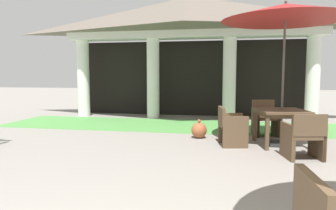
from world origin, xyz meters
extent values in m
cylinder|color=white|center=(-3.80, 9.38, 1.32)|extent=(0.42, 0.42, 2.64)
cylinder|color=white|center=(-1.27, 9.38, 1.32)|extent=(0.42, 0.42, 2.64)
cylinder|color=white|center=(1.27, 9.38, 1.32)|extent=(0.42, 0.42, 2.64)
cylinder|color=white|center=(3.80, 9.38, 1.32)|extent=(0.42, 0.42, 2.64)
cube|color=white|center=(0.00, 9.38, 2.76)|extent=(8.39, 0.70, 0.24)
pyramid|color=#665B51|center=(0.00, 9.38, 3.43)|extent=(8.79, 2.83, 1.10)
cube|color=black|center=(0.00, 10.28, 1.32)|extent=(8.19, 0.16, 2.64)
cube|color=#519347|center=(0.00, 7.88, 0.00)|extent=(10.59, 2.37, 0.01)
cube|color=brown|center=(2.31, 5.81, 0.72)|extent=(1.10, 1.10, 0.05)
cube|color=brown|center=(2.31, 5.81, 0.66)|extent=(1.02, 1.02, 0.07)
cube|color=brown|center=(1.97, 5.30, 0.31)|extent=(0.08, 0.08, 0.62)
cube|color=brown|center=(2.82, 5.46, 0.31)|extent=(0.08, 0.08, 0.62)
cube|color=brown|center=(1.80, 6.15, 0.31)|extent=(0.08, 0.08, 0.62)
cube|color=brown|center=(2.66, 6.32, 0.31)|extent=(0.08, 0.08, 0.62)
cube|color=#2D2D2D|center=(2.31, 5.81, 0.03)|extent=(0.48, 0.48, 0.07)
cylinder|color=#4C4742|center=(2.31, 5.81, 1.34)|extent=(0.05, 0.05, 2.69)
cone|color=maroon|center=(2.31, 5.81, 2.72)|extent=(2.55, 2.55, 0.33)
sphere|color=#4C4742|center=(2.31, 5.81, 2.92)|extent=(0.06, 0.06, 0.06)
cube|color=brown|center=(1.32, 5.62, 0.41)|extent=(0.61, 0.64, 0.07)
cube|color=#E0CC7F|center=(1.32, 5.62, 0.47)|extent=(0.56, 0.59, 0.05)
cube|color=brown|center=(1.09, 5.57, 0.62)|extent=(0.16, 0.55, 0.36)
cube|color=brown|center=(1.27, 5.87, 0.32)|extent=(0.52, 0.16, 0.65)
cube|color=brown|center=(1.37, 5.37, 0.32)|extent=(0.52, 0.16, 0.65)
cube|color=brown|center=(1.50, 5.90, 0.19)|extent=(0.07, 0.07, 0.37)
cube|color=brown|center=(1.59, 5.42, 0.19)|extent=(0.07, 0.07, 0.37)
cube|color=brown|center=(1.05, 5.82, 0.19)|extent=(0.07, 0.07, 0.37)
cube|color=brown|center=(1.14, 5.33, 0.19)|extent=(0.07, 0.07, 0.37)
cube|color=brown|center=(2.50, 4.82, 0.41)|extent=(0.67, 0.66, 0.07)
cube|color=#E0CC7F|center=(2.50, 4.82, 0.47)|extent=(0.61, 0.61, 0.05)
cube|color=brown|center=(2.55, 4.56, 0.63)|extent=(0.57, 0.17, 0.37)
cube|color=brown|center=(2.24, 4.77, 0.31)|extent=(0.17, 0.56, 0.62)
cube|color=brown|center=(2.76, 4.87, 0.31)|extent=(0.17, 0.56, 0.62)
cube|color=brown|center=(2.20, 5.02, 0.19)|extent=(0.07, 0.07, 0.38)
cube|color=brown|center=(2.71, 5.11, 0.19)|extent=(0.07, 0.07, 0.38)
cube|color=brown|center=(2.30, 4.52, 0.19)|extent=(0.07, 0.07, 0.38)
cube|color=brown|center=(2.80, 4.62, 0.19)|extent=(0.07, 0.07, 0.38)
cube|color=brown|center=(2.12, 6.80, 0.43)|extent=(0.63, 0.60, 0.07)
cube|color=#E0CC7F|center=(2.12, 6.80, 0.49)|extent=(0.58, 0.55, 0.05)
cube|color=brown|center=(2.08, 7.03, 0.66)|extent=(0.54, 0.16, 0.38)
cube|color=brown|center=(2.37, 6.85, 0.33)|extent=(0.15, 0.50, 0.66)
cube|color=brown|center=(1.87, 6.75, 0.33)|extent=(0.15, 0.50, 0.66)
cube|color=brown|center=(2.40, 6.63, 0.20)|extent=(0.07, 0.07, 0.40)
cube|color=brown|center=(1.92, 6.54, 0.20)|extent=(0.07, 0.07, 0.40)
cube|color=brown|center=(2.32, 7.07, 0.20)|extent=(0.07, 0.07, 0.40)
cube|color=brown|center=(1.84, 6.97, 0.20)|extent=(0.07, 0.07, 0.40)
ellipsoid|color=#9E5633|center=(0.57, 6.24, 0.18)|extent=(0.36, 0.36, 0.36)
sphere|color=#9E5633|center=(0.57, 6.24, 0.40)|extent=(0.08, 0.08, 0.08)
camera|label=1|loc=(1.17, -0.90, 1.48)|focal=33.28mm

